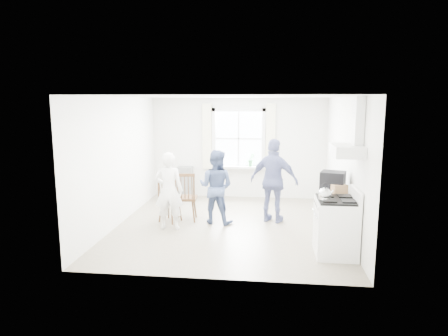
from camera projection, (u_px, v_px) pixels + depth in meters
room_shell at (229, 163)px, 7.95m from camera, size 4.62×5.12×2.64m
window_assembly at (238, 142)px, 10.32m from camera, size 1.88×0.24×1.70m
range_hood at (351, 141)px, 6.29m from camera, size 0.45×0.76×0.94m
shelf_unit at (185, 182)px, 10.53m from camera, size 0.40×0.30×0.80m
gas_stove at (336, 226)px, 6.55m from camera, size 0.68×0.76×1.12m
kettle at (325, 194)px, 6.36m from camera, size 0.21×0.21×0.29m
low_cabinet at (334, 216)px, 7.23m from camera, size 0.50×0.55×0.90m
stereo_stack at (333, 182)px, 7.16m from camera, size 0.50×0.48×0.37m
cardboard_box at (339, 189)px, 7.01m from camera, size 0.32×0.27×0.17m
windsor_chair_a at (185, 192)px, 8.33m from camera, size 0.48×0.47×1.05m
windsor_chair_b at (167, 196)px, 8.26m from camera, size 0.51×0.51×0.93m
person_left at (169, 191)px, 7.83m from camera, size 0.60×0.60×1.55m
person_mid at (216, 187)px, 8.23m from camera, size 0.90×0.90×1.53m
person_right at (274, 181)px, 8.28m from camera, size 1.32×1.32×1.75m
potted_plant at (251, 160)px, 10.27m from camera, size 0.25×0.25×0.34m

